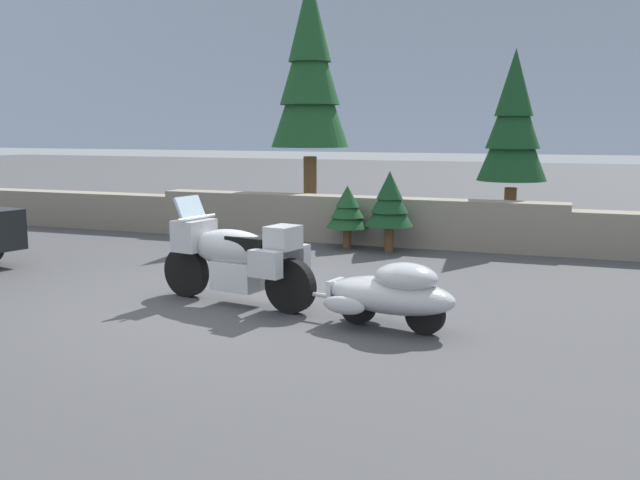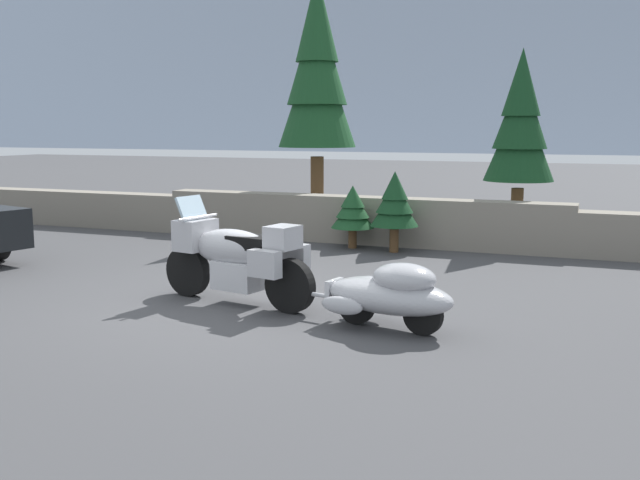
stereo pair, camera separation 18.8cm
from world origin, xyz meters
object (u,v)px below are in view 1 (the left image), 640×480
at_px(car_shaped_trailer, 392,293).
at_px(pine_tree_tall, 310,70).
at_px(touring_motorcycle, 235,256).
at_px(pine_tree_secondary, 513,122).

distance_m(car_shaped_trailer, pine_tree_tall, 8.72).
distance_m(touring_motorcycle, pine_tree_secondary, 7.06).
xyz_separation_m(touring_motorcycle, car_shaped_trailer, (2.13, -0.42, -0.21)).
bearing_deg(pine_tree_tall, pine_tree_secondary, -7.06).
bearing_deg(touring_motorcycle, pine_tree_tall, 103.47).
height_order(car_shaped_trailer, pine_tree_secondary, pine_tree_secondary).
xyz_separation_m(pine_tree_tall, pine_tree_secondary, (4.35, -0.54, -1.12)).
height_order(car_shaped_trailer, pine_tree_tall, pine_tree_tall).
height_order(touring_motorcycle, pine_tree_tall, pine_tree_tall).
relative_size(pine_tree_tall, pine_tree_secondary, 1.49).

